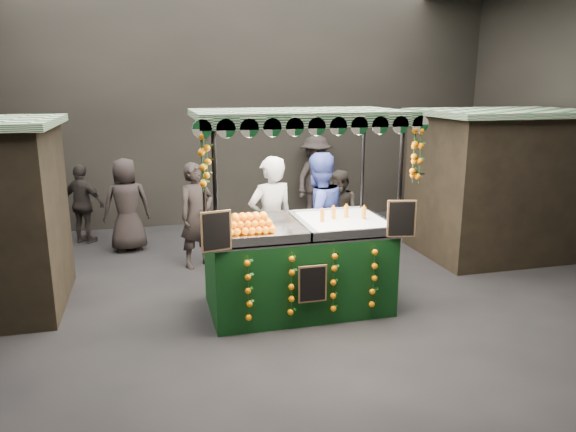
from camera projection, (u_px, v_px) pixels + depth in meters
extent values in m
plane|color=black|center=(287.00, 307.00, 7.59)|extent=(12.00, 12.00, 0.00)
cube|color=black|center=(229.00, 109.00, 11.69)|extent=(12.00, 0.10, 5.00)
cube|color=black|center=(501.00, 185.00, 9.78)|extent=(2.80, 2.00, 2.50)
cube|color=#125524|center=(508.00, 113.00, 9.47)|extent=(3.00, 2.20, 0.10)
cube|color=black|center=(297.00, 270.00, 7.45)|extent=(2.41, 1.31, 1.09)
cube|color=silver|center=(298.00, 230.00, 7.31)|extent=(2.41, 1.31, 0.04)
cylinder|color=black|center=(217.00, 234.00, 6.39)|extent=(0.05, 0.05, 2.63)
cylinder|color=black|center=(398.00, 222.00, 6.97)|extent=(0.05, 0.05, 2.63)
cylinder|color=black|center=(205.00, 211.00, 7.57)|extent=(0.05, 0.05, 2.63)
cylinder|color=black|center=(361.00, 202.00, 8.14)|extent=(0.05, 0.05, 2.63)
cube|color=#125524|center=(298.00, 113.00, 6.94)|extent=(2.68, 1.59, 0.09)
cube|color=white|center=(343.00, 222.00, 7.46)|extent=(1.07, 1.18, 0.09)
cube|color=black|center=(216.00, 231.00, 6.31)|extent=(0.37, 0.10, 0.48)
cube|color=black|center=(401.00, 219.00, 6.90)|extent=(0.37, 0.10, 0.48)
cube|color=black|center=(312.00, 284.00, 6.78)|extent=(0.37, 0.03, 0.48)
imported|color=gray|center=(271.00, 223.00, 8.13)|extent=(0.83, 0.65, 2.02)
imported|color=navy|center=(318.00, 218.00, 8.42)|extent=(1.17, 1.03, 2.03)
imported|color=black|center=(197.00, 215.00, 9.08)|extent=(0.77, 0.68, 1.78)
imported|color=#2D2824|center=(341.00, 213.00, 9.75)|extent=(0.94, 0.95, 1.55)
imported|color=#2B2523|center=(83.00, 204.00, 10.49)|extent=(0.97, 0.80, 1.55)
imported|color=#2D2725|center=(316.00, 179.00, 12.13)|extent=(1.43, 1.32, 1.93)
imported|color=#282121|center=(127.00, 205.00, 9.96)|extent=(0.92, 0.68, 1.74)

